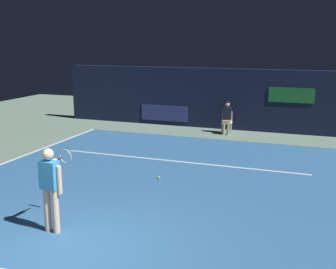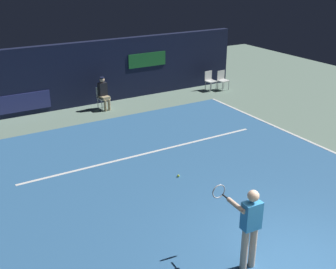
{
  "view_description": "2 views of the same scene",
  "coord_description": "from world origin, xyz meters",
  "px_view_note": "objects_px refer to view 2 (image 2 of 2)",
  "views": [
    {
      "loc": [
        4.12,
        -6.04,
        3.76
      ],
      "look_at": [
        -0.07,
        5.42,
        1.06
      ],
      "focal_mm": 45.5,
      "sensor_mm": 36.0,
      "label": 1
    },
    {
      "loc": [
        -5.43,
        -4.26,
        5.55
      ],
      "look_at": [
        0.34,
        5.55,
        0.82
      ],
      "focal_mm": 44.56,
      "sensor_mm": 36.0,
      "label": 2
    }
  ],
  "objects_px": {
    "line_judge_on_chair": "(103,93)",
    "tennis_ball": "(178,176)",
    "tennis_player": "(250,224)",
    "courtside_chair_near": "(210,80)",
    "courtside_chair_far": "(222,79)"
  },
  "relations": [
    {
      "from": "line_judge_on_chair",
      "to": "tennis_ball",
      "type": "height_order",
      "value": "line_judge_on_chair"
    },
    {
      "from": "tennis_player",
      "to": "line_judge_on_chair",
      "type": "xyz_separation_m",
      "value": [
        1.26,
        10.27,
        -0.3
      ]
    },
    {
      "from": "tennis_player",
      "to": "courtside_chair_far",
      "type": "relative_size",
      "value": 1.97
    },
    {
      "from": "tennis_player",
      "to": "courtside_chair_far",
      "type": "bearing_deg",
      "value": 54.84
    },
    {
      "from": "courtside_chair_near",
      "to": "tennis_player",
      "type": "bearing_deg",
      "value": -122.42
    },
    {
      "from": "courtside_chair_far",
      "to": "courtside_chair_near",
      "type": "bearing_deg",
      "value": 157.92
    },
    {
      "from": "courtside_chair_near",
      "to": "courtside_chair_far",
      "type": "bearing_deg",
      "value": -22.08
    },
    {
      "from": "line_judge_on_chair",
      "to": "courtside_chair_near",
      "type": "height_order",
      "value": "line_judge_on_chair"
    },
    {
      "from": "courtside_chair_far",
      "to": "line_judge_on_chair",
      "type": "bearing_deg",
      "value": 178.28
    },
    {
      "from": "courtside_chair_far",
      "to": "tennis_player",
      "type": "bearing_deg",
      "value": -125.16
    },
    {
      "from": "line_judge_on_chair",
      "to": "tennis_player",
      "type": "bearing_deg",
      "value": -97.01
    },
    {
      "from": "line_judge_on_chair",
      "to": "courtside_chair_near",
      "type": "distance_m",
      "value": 5.3
    },
    {
      "from": "courtside_chair_near",
      "to": "courtside_chair_far",
      "type": "xyz_separation_m",
      "value": [
        0.55,
        -0.23,
        0.0
      ]
    },
    {
      "from": "courtside_chair_far",
      "to": "tennis_ball",
      "type": "height_order",
      "value": "courtside_chair_far"
    },
    {
      "from": "line_judge_on_chair",
      "to": "courtside_chair_near",
      "type": "xyz_separation_m",
      "value": [
        5.29,
        0.05,
        -0.18
      ]
    }
  ]
}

